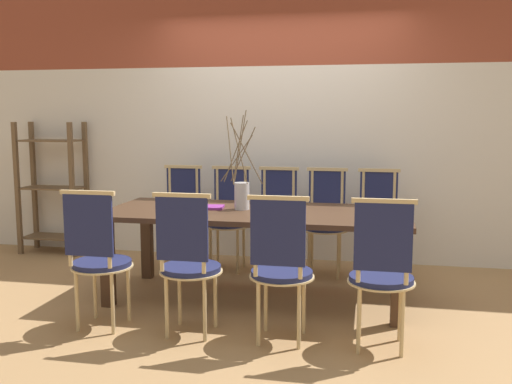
{
  "coord_description": "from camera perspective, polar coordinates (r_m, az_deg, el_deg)",
  "views": [
    {
      "loc": [
        0.88,
        -4.42,
        1.49
      ],
      "look_at": [
        0.0,
        0.0,
        0.88
      ],
      "focal_mm": 40.0,
      "sensor_mm": 36.0,
      "label": 1
    }
  ],
  "objects": [
    {
      "name": "chair_far_left",
      "position": [
        5.53,
        -2.76,
        -2.32
      ],
      "size": [
        0.43,
        0.43,
        0.99
      ],
      "rotation": [
        0.0,
        0.0,
        3.14
      ],
      "color": "#1E234C",
      "rests_on": "ground_plane"
    },
    {
      "name": "shelving_rack",
      "position": [
        6.55,
        -19.68,
        0.35
      ],
      "size": [
        0.68,
        0.35,
        1.42
      ],
      "color": "brown",
      "rests_on": "ground_plane"
    },
    {
      "name": "vase_centerpiece",
      "position": [
        4.61,
        -1.45,
        -0.06
      ],
      "size": [
        0.37,
        0.37,
        0.8
      ],
      "color": "silver",
      "rests_on": "dining_table"
    },
    {
      "name": "wall_rear",
      "position": [
        5.88,
        2.69,
        8.77
      ],
      "size": [
        12.0,
        0.06,
        3.2
      ],
      "color": "silver",
      "rests_on": "ground_plane"
    },
    {
      "name": "chair_far_right",
      "position": [
        5.38,
        6.98,
        -2.65
      ],
      "size": [
        0.43,
        0.43,
        0.99
      ],
      "rotation": [
        0.0,
        0.0,
        3.14
      ],
      "color": "#1E234C",
      "rests_on": "ground_plane"
    },
    {
      "name": "chair_near_left",
      "position": [
        3.86,
        -6.77,
        -6.75
      ],
      "size": [
        0.43,
        0.43,
        0.99
      ],
      "color": "#1E234C",
      "rests_on": "ground_plane"
    },
    {
      "name": "chair_far_rightend",
      "position": [
        5.37,
        12.11,
        -2.79
      ],
      "size": [
        0.43,
        0.43,
        0.99
      ],
      "rotation": [
        0.0,
        0.0,
        3.14
      ],
      "color": "#1E234C",
      "rests_on": "ground_plane"
    },
    {
      "name": "ground_plane",
      "position": [
        4.74,
        -0.0,
        -10.59
      ],
      "size": [
        16.0,
        16.0,
        0.0
      ],
      "primitive_type": "plane",
      "color": "#A87F51"
    },
    {
      "name": "book_stack",
      "position": [
        4.69,
        -4.65,
        -1.52
      ],
      "size": [
        0.24,
        0.21,
        0.02
      ],
      "color": "#842D8C",
      "rests_on": "dining_table"
    },
    {
      "name": "chair_far_center",
      "position": [
        5.43,
        2.09,
        -2.49
      ],
      "size": [
        0.43,
        0.43,
        0.99
      ],
      "rotation": [
        0.0,
        0.0,
        3.14
      ],
      "color": "#1E234C",
      "rests_on": "ground_plane"
    },
    {
      "name": "chair_near_right",
      "position": [
        3.68,
        12.46,
        -7.6
      ],
      "size": [
        0.43,
        0.43,
        0.99
      ],
      "color": "#1E234C",
      "rests_on": "ground_plane"
    },
    {
      "name": "chair_near_center",
      "position": [
        3.72,
        2.48,
        -7.26
      ],
      "size": [
        0.43,
        0.43,
        0.99
      ],
      "color": "#1E234C",
      "rests_on": "ground_plane"
    },
    {
      "name": "chair_near_leftend",
      "position": [
        4.11,
        -15.5,
        -6.11
      ],
      "size": [
        0.43,
        0.43,
        0.99
      ],
      "color": "#1E234C",
      "rests_on": "ground_plane"
    },
    {
      "name": "dining_table",
      "position": [
        4.58,
        -0.0,
        -2.95
      ],
      "size": [
        2.41,
        1.02,
        0.73
      ],
      "color": "#422B1C",
      "rests_on": "ground_plane"
    },
    {
      "name": "chair_far_leftend",
      "position": [
        5.67,
        -7.61,
        -2.14
      ],
      "size": [
        0.43,
        0.43,
        0.99
      ],
      "rotation": [
        0.0,
        0.0,
        3.14
      ],
      "color": "#1E234C",
      "rests_on": "ground_plane"
    }
  ]
}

